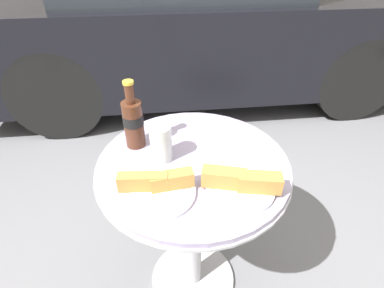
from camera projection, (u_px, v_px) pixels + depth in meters
The scene contains 7 objects.
ground_plane at pixel (193, 279), 1.48m from camera, with size 30.00×30.00×0.00m, color slate.
bistro_table at pixel (193, 201), 1.15m from camera, with size 0.68×0.68×0.75m.
cola_bottle_left at pixel (133, 121), 1.05m from camera, with size 0.07×0.07×0.25m.
drinking_glass at pixel (161, 144), 1.01m from camera, with size 0.07×0.07×0.13m.
lunch_plate_near at pixel (241, 184), 0.91m from camera, with size 0.24×0.21×0.07m.
lunch_plate_far at pixel (157, 187), 0.90m from camera, with size 0.23×0.23×0.07m.
parked_car at pixel (196, 18), 2.85m from camera, with size 3.94×1.78×1.47m.
Camera 1 is at (-0.10, -0.79, 1.41)m, focal length 28.00 mm.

